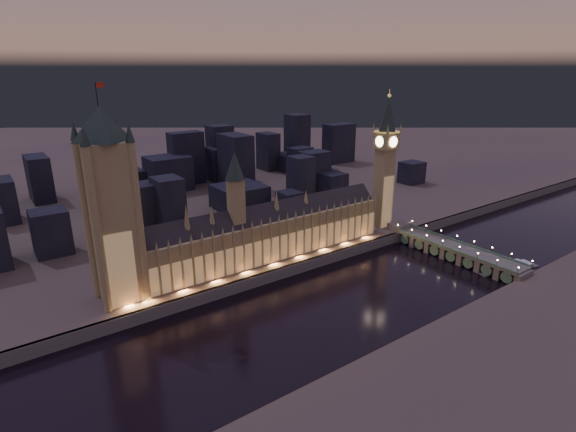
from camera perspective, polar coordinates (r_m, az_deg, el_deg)
ground_plane at (r=286.21m, az=5.72°, el=-10.28°), size 2000.00×2000.00×0.00m
north_bank at (r=738.16m, az=-22.10°, el=6.70°), size 2000.00×960.00×8.00m
embankment_wall at (r=312.70m, az=0.76°, el=-6.75°), size 2000.00×2.50×8.00m
palace_of_westminster at (r=313.12m, az=-3.36°, el=-2.30°), size 202.00×21.46×78.00m
victoria_tower at (r=264.04m, az=-21.65°, el=2.04°), size 31.68×31.68×121.78m
elizabeth_tower at (r=377.52m, az=12.28°, el=7.91°), size 18.00×18.00×112.58m
westminster_bridge at (r=360.56m, az=19.81°, el=-4.04°), size 18.68×113.00×15.90m
river_boat at (r=358.07m, az=26.03°, el=-5.79°), size 50.97×24.63×4.50m
city_backdrop at (r=490.98m, az=-10.51°, el=5.60°), size 488.24×215.63×70.03m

